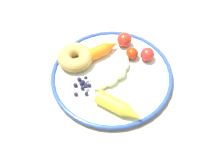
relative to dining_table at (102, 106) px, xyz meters
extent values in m
cube|color=#A79B86|center=(0.00, 0.00, 0.06)|extent=(1.24, 0.89, 0.03)
cube|color=tan|center=(-0.56, -0.39, -0.30)|extent=(0.05, 0.05, 0.70)
cube|color=tan|center=(-0.56, 0.39, -0.30)|extent=(0.05, 0.05, 0.70)
cylinder|color=silver|center=(-0.05, 0.02, 0.08)|extent=(0.32, 0.32, 0.01)
torus|color=#274690|center=(-0.05, 0.02, 0.09)|extent=(0.34, 0.34, 0.01)
ellipsoid|color=beige|center=(0.00, 0.00, 0.10)|extent=(0.04, 0.05, 0.02)
ellipsoid|color=beige|center=(-0.02, 0.03, 0.10)|extent=(0.05, 0.05, 0.02)
ellipsoid|color=beige|center=(-0.05, 0.04, 0.11)|extent=(0.05, 0.04, 0.03)
ellipsoid|color=beige|center=(-0.08, 0.05, 0.10)|extent=(0.04, 0.03, 0.02)
ellipsoid|color=beige|center=(-0.12, 0.05, 0.10)|extent=(0.04, 0.03, 0.02)
cylinder|color=orange|center=(-0.10, -0.04, 0.11)|extent=(0.07, 0.07, 0.03)
cone|color=orange|center=(-0.14, 0.00, 0.11)|extent=(0.05, 0.05, 0.03)
cylinder|color=yellow|center=(0.05, 0.04, 0.11)|extent=(0.06, 0.08, 0.04)
cone|color=yellow|center=(0.07, 0.10, 0.11)|extent=(0.05, 0.06, 0.04)
torus|color=tan|center=(-0.08, -0.09, 0.11)|extent=(0.11, 0.11, 0.04)
sphere|color=#191638|center=(0.01, -0.05, 0.10)|extent=(0.01, 0.01, 0.01)
sphere|color=#191638|center=(0.03, -0.03, 0.10)|extent=(0.01, 0.01, 0.01)
sphere|color=#191638|center=(0.01, -0.07, 0.10)|extent=(0.01, 0.01, 0.01)
sphere|color=#191638|center=(0.00, -0.05, 0.10)|extent=(0.01, 0.01, 0.01)
sphere|color=#191638|center=(0.00, -0.03, 0.10)|extent=(0.01, 0.01, 0.01)
sphere|color=#191638|center=(-0.01, -0.06, 0.10)|extent=(0.01, 0.01, 0.01)
sphere|color=#191638|center=(0.00, -0.04, 0.10)|extent=(0.01, 0.01, 0.01)
sphere|color=#191638|center=(-0.01, -0.05, 0.10)|extent=(0.01, 0.01, 0.01)
sphere|color=#191638|center=(0.03, -0.06, 0.10)|extent=(0.01, 0.01, 0.01)
sphere|color=#191638|center=(0.01, -0.04, 0.10)|extent=(0.01, 0.01, 0.01)
sphere|color=#191638|center=(-0.02, -0.04, 0.10)|extent=(0.01, 0.01, 0.01)
sphere|color=red|center=(-0.17, 0.03, 0.11)|extent=(0.04, 0.04, 0.04)
sphere|color=#BB2D0C|center=(-0.12, 0.06, 0.11)|extent=(0.04, 0.04, 0.04)
sphere|color=red|center=(-0.13, 0.11, 0.11)|extent=(0.04, 0.04, 0.04)
camera|label=1|loc=(0.41, 0.11, 0.70)|focal=44.82mm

